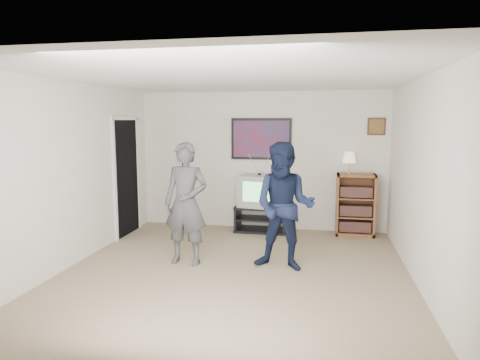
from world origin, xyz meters
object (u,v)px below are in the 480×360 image
(person_tall, at_px, (186,203))
(media_stand, at_px, (261,219))
(person_short, at_px, (284,206))
(bookshelf, at_px, (355,205))
(crt_television, at_px, (259,191))

(person_tall, bearing_deg, media_stand, 71.36)
(media_stand, height_order, person_short, person_short)
(person_short, bearing_deg, media_stand, 115.13)
(bookshelf, bearing_deg, person_short, -118.56)
(person_tall, distance_m, person_short, 1.35)
(bookshelf, xyz_separation_m, person_tall, (-2.42, -1.97, 0.31))
(media_stand, height_order, crt_television, crt_television)
(crt_television, height_order, person_short, person_short)
(crt_television, xyz_separation_m, person_tall, (-0.75, -1.92, 0.11))
(media_stand, distance_m, person_tall, 2.16)
(media_stand, xyz_separation_m, bookshelf, (1.64, 0.05, 0.31))
(person_short, bearing_deg, crt_television, 116.03)
(media_stand, distance_m, crt_television, 0.51)
(media_stand, bearing_deg, person_short, -72.09)
(crt_television, xyz_separation_m, person_short, (0.61, -1.90, 0.11))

